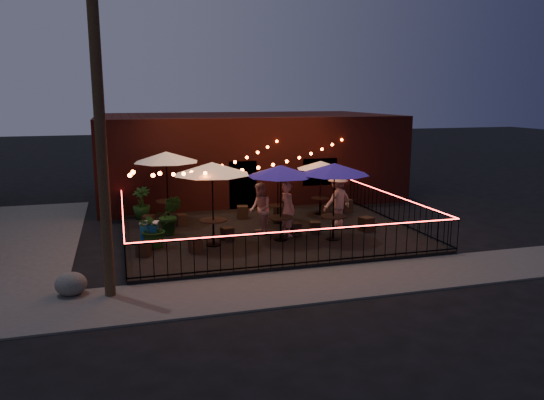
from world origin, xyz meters
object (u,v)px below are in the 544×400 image
at_px(cooler, 150,233).
at_px(boulder, 71,284).
at_px(cafe_table_4, 334,170).
at_px(cafe_table_1, 166,158).
at_px(cafe_table_0, 212,170).
at_px(utility_pole, 101,136).
at_px(cafe_table_3, 278,171).
at_px(cafe_table_2, 281,172).
at_px(cafe_table_5, 321,166).

xyz_separation_m(cooler, boulder, (-2.14, -3.76, -0.20)).
bearing_deg(cafe_table_4, cafe_table_1, 141.91).
bearing_deg(cafe_table_4, cafe_table_0, 174.18).
relative_size(utility_pole, cafe_table_4, 3.02).
bearing_deg(boulder, cafe_table_3, 37.80).
distance_m(cafe_table_0, cafe_table_4, 4.03).
relative_size(cafe_table_1, cafe_table_2, 0.98).
relative_size(cafe_table_2, cooler, 4.04).
bearing_deg(cafe_table_0, cafe_table_3, 39.36).
bearing_deg(utility_pole, cafe_table_4, 22.32).
height_order(cafe_table_0, cafe_table_5, cafe_table_0).
distance_m(cafe_table_4, cooler, 6.40).
bearing_deg(boulder, cafe_table_0, 36.65).
distance_m(cafe_table_1, cooler, 3.69).
bearing_deg(cafe_table_2, cafe_table_5, 50.77).
bearing_deg(cafe_table_0, cafe_table_1, 107.14).
height_order(utility_pole, cafe_table_0, utility_pole).
distance_m(utility_pole, cafe_table_3, 8.57).
bearing_deg(cooler, cafe_table_2, 6.28).
relative_size(cafe_table_5, boulder, 2.70).
relative_size(utility_pole, cafe_table_0, 2.73).
relative_size(cafe_table_1, boulder, 3.55).
distance_m(cafe_table_2, boulder, 7.42).
relative_size(cafe_table_0, cooler, 3.91).
height_order(cafe_table_1, cafe_table_3, cafe_table_1).
bearing_deg(utility_pole, cafe_table_2, 31.67).
xyz_separation_m(utility_pole, cafe_table_2, (5.47, 3.38, -1.53)).
xyz_separation_m(cafe_table_1, cooler, (-0.87, -2.91, -2.10)).
xyz_separation_m(cafe_table_4, cooler, (-5.99, 1.10, -1.99)).
xyz_separation_m(cafe_table_1, cafe_table_2, (3.39, -3.59, -0.17)).
bearing_deg(cafe_table_1, cafe_table_5, -2.66).
bearing_deg(cafe_table_0, boulder, -143.35).
xyz_separation_m(utility_pole, cafe_table_1, (2.08, 6.96, -1.37)).
bearing_deg(cafe_table_3, boulder, -142.20).
bearing_deg(cafe_table_5, utility_pole, -140.73).
xyz_separation_m(cafe_table_0, cafe_table_2, (2.28, 0.01, -0.16)).
bearing_deg(cafe_table_4, utility_pole, -157.68).
xyz_separation_m(cafe_table_2, cafe_table_3, (0.62, 2.36, -0.32)).
bearing_deg(cafe_table_0, cafe_table_5, 33.68).
distance_m(cafe_table_1, boulder, 7.67).
relative_size(cafe_table_2, cafe_table_4, 1.14).
distance_m(cafe_table_1, cafe_table_3, 4.22).
height_order(cafe_table_2, cafe_table_4, cafe_table_4).
xyz_separation_m(cafe_table_3, cooler, (-4.88, -1.68, -1.62)).
distance_m(cafe_table_0, cafe_table_5, 6.00).
bearing_deg(cafe_table_1, cafe_table_3, -17.01).
xyz_separation_m(cafe_table_2, cafe_table_4, (1.72, -0.42, 0.05)).
bearing_deg(utility_pole, cafe_table_1, 73.36).
xyz_separation_m(cafe_table_0, cafe_table_4, (4.00, -0.41, -0.11)).
bearing_deg(cafe_table_2, cooler, 170.96).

